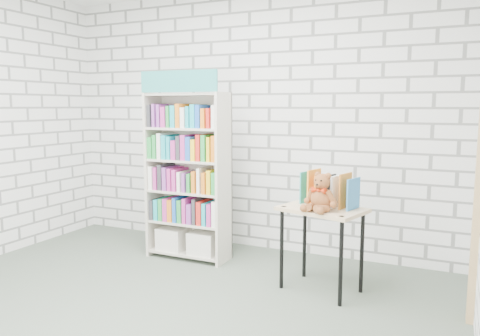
% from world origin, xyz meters
% --- Properties ---
extents(ground, '(4.50, 4.50, 0.00)m').
position_xyz_m(ground, '(0.00, 0.00, 0.00)').
color(ground, '#4A5648').
rests_on(ground, ground).
extents(room_shell, '(4.52, 4.02, 2.81)m').
position_xyz_m(room_shell, '(0.00, 0.00, 1.78)').
color(room_shell, silver).
rests_on(room_shell, ground).
extents(bookshelf, '(0.85, 0.33, 1.90)m').
position_xyz_m(bookshelf, '(-0.40, 1.36, 0.87)').
color(bookshelf, beige).
rests_on(bookshelf, ground).
extents(display_table, '(0.77, 0.63, 0.72)m').
position_xyz_m(display_table, '(1.08, 1.07, 0.62)').
color(display_table, tan).
rests_on(display_table, ground).
extents(table_books, '(0.51, 0.33, 0.28)m').
position_xyz_m(table_books, '(1.11, 1.17, 0.86)').
color(table_books, teal).
rests_on(table_books, display_table).
extents(teddy_bear, '(0.29, 0.28, 0.31)m').
position_xyz_m(teddy_bear, '(1.09, 0.96, 0.85)').
color(teddy_bear, brown).
rests_on(teddy_bear, display_table).
extents(door_trim, '(0.05, 0.12, 2.10)m').
position_xyz_m(door_trim, '(2.23, 0.95, 1.05)').
color(door_trim, tan).
rests_on(door_trim, ground).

